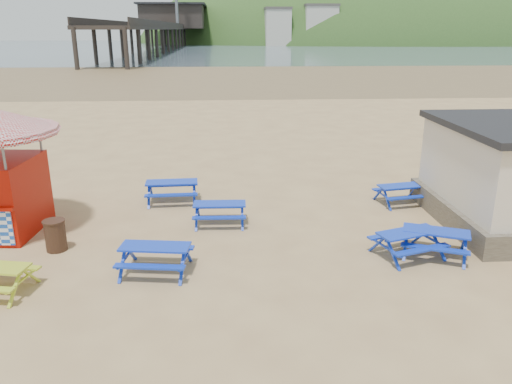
{
  "coord_description": "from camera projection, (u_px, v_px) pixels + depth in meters",
  "views": [
    {
      "loc": [
        0.16,
        -13.08,
        5.78
      ],
      "look_at": [
        1.08,
        1.5,
        1.0
      ],
      "focal_mm": 35.0,
      "sensor_mm": 36.0,
      "label": 1
    }
  ],
  "objects": [
    {
      "name": "ground",
      "position": [
        221.0,
        242.0,
        14.2
      ],
      "size": [
        400.0,
        400.0,
        0.0
      ],
      "primitive_type": "plane",
      "color": "tan",
      "rests_on": "ground"
    },
    {
      "name": "wet_sand",
      "position": [
        223.0,
        75.0,
        66.36
      ],
      "size": [
        400.0,
        400.0,
        0.0
      ],
      "primitive_type": "plane",
      "color": "olive",
      "rests_on": "ground"
    },
    {
      "name": "sea",
      "position": [
        223.0,
        46.0,
        175.44
      ],
      "size": [
        400.0,
        400.0,
        0.0
      ],
      "primitive_type": "plane",
      "color": "#465764",
      "rests_on": "ground"
    },
    {
      "name": "picnic_table_blue_a",
      "position": [
        172.0,
        192.0,
        17.43
      ],
      "size": [
        1.84,
        1.51,
        0.74
      ],
      "rotation": [
        0.0,
        0.0,
        0.04
      ],
      "color": "#0C2CB7",
      "rests_on": "ground"
    },
    {
      "name": "picnic_table_blue_b",
      "position": [
        220.0,
        213.0,
        15.47
      ],
      "size": [
        1.65,
        1.34,
        0.68
      ],
      "rotation": [
        0.0,
        0.0,
        -0.03
      ],
      "color": "#0C2CB7",
      "rests_on": "ground"
    },
    {
      "name": "picnic_table_blue_c",
      "position": [
        401.0,
        194.0,
        17.27
      ],
      "size": [
        1.78,
        1.54,
        0.66
      ],
      "rotation": [
        0.0,
        0.0,
        0.18
      ],
      "color": "#0C2CB7",
      "rests_on": "ground"
    },
    {
      "name": "picnic_table_blue_d",
      "position": [
        156.0,
        259.0,
        12.36
      ],
      "size": [
        1.87,
        1.59,
        0.71
      ],
      "rotation": [
        0.0,
        0.0,
        -0.13
      ],
      "color": "#0C2CB7",
      "rests_on": "ground"
    },
    {
      "name": "picnic_table_blue_e",
      "position": [
        435.0,
        243.0,
        13.3
      ],
      "size": [
        2.09,
        1.92,
        0.71
      ],
      "rotation": [
        0.0,
        0.0,
        -0.4
      ],
      "color": "#0C2CB7",
      "rests_on": "ground"
    },
    {
      "name": "picnic_table_blue_f",
      "position": [
        408.0,
        244.0,
        13.24
      ],
      "size": [
        2.02,
        1.82,
        0.7
      ],
      "rotation": [
        0.0,
        0.0,
        0.33
      ],
      "color": "#0C2CB7",
      "rests_on": "ground"
    },
    {
      "name": "litter_bin",
      "position": [
        55.0,
        235.0,
        13.57
      ],
      "size": [
        0.6,
        0.6,
        0.87
      ],
      "color": "#3C2316",
      "rests_on": "ground"
    },
    {
      "name": "pier",
      "position": [
        173.0,
        30.0,
        180.48
      ],
      "size": [
        24.0,
        220.0,
        39.29
      ],
      "color": "black",
      "rests_on": "ground"
    },
    {
      "name": "headland_town",
      "position": [
        410.0,
        63.0,
        240.51
      ],
      "size": [
        264.0,
        144.0,
        108.0
      ],
      "color": "#2D4C1E",
      "rests_on": "ground"
    }
  ]
}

